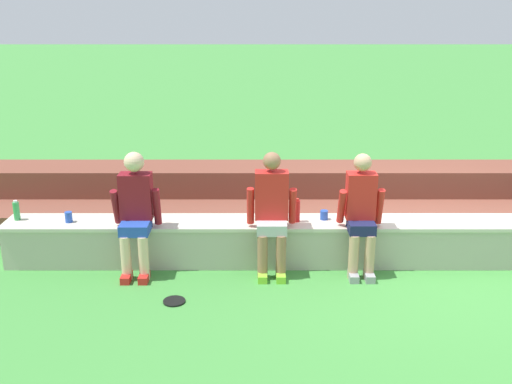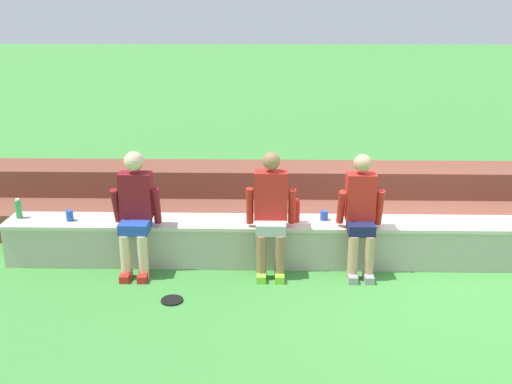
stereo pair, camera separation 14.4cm
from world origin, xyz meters
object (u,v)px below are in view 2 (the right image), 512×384
at_px(person_left_of_center, 271,211).
at_px(water_bottle_mid_right, 18,209).
at_px(frisbee, 172,300).
at_px(person_center, 361,213).
at_px(plastic_cup_left_end, 324,215).
at_px(plastic_cup_right_end, 70,216).
at_px(person_far_left, 135,210).
at_px(water_bottle_near_right, 297,211).

height_order(person_left_of_center, water_bottle_mid_right, person_left_of_center).
bearing_deg(frisbee, person_center, 19.96).
height_order(water_bottle_mid_right, plastic_cup_left_end, water_bottle_mid_right).
bearing_deg(plastic_cup_left_end, person_left_of_center, -153.15).
xyz_separation_m(plastic_cup_right_end, plastic_cup_left_end, (2.89, 0.09, -0.01)).
distance_m(person_far_left, person_left_of_center, 1.47).
distance_m(water_bottle_near_right, frisbee, 1.72).
height_order(person_center, plastic_cup_left_end, person_center).
xyz_separation_m(water_bottle_mid_right, frisbee, (1.90, -1.01, -0.60)).
bearing_deg(plastic_cup_right_end, plastic_cup_left_end, 1.77).
bearing_deg(water_bottle_near_right, person_far_left, -172.04).
xyz_separation_m(water_bottle_near_right, plastic_cup_left_end, (0.32, 0.07, -0.08)).
relative_size(water_bottle_mid_right, plastic_cup_left_end, 2.20).
distance_m(person_far_left, water_bottle_near_right, 1.78).
height_order(water_bottle_near_right, plastic_cup_left_end, water_bottle_near_right).
distance_m(water_bottle_near_right, water_bottle_mid_right, 3.19).
relative_size(person_far_left, person_left_of_center, 1.00).
height_order(person_center, water_bottle_near_right, person_center).
distance_m(water_bottle_mid_right, plastic_cup_right_end, 0.62).
xyz_separation_m(person_far_left, plastic_cup_left_end, (2.08, 0.32, -0.17)).
bearing_deg(frisbee, person_left_of_center, 35.92).
bearing_deg(plastic_cup_right_end, person_far_left, -15.94).
relative_size(person_center, water_bottle_near_right, 4.86).
bearing_deg(person_left_of_center, plastic_cup_left_end, 26.85).
xyz_separation_m(person_left_of_center, water_bottle_near_right, (0.29, 0.23, -0.08)).
bearing_deg(water_bottle_near_right, person_center, -19.39).
height_order(plastic_cup_right_end, frisbee, plastic_cup_right_end).
height_order(person_far_left, water_bottle_near_right, person_far_left).
xyz_separation_m(plastic_cup_left_end, frisbee, (-1.60, -1.03, -0.55)).
bearing_deg(water_bottle_near_right, person_left_of_center, -141.30).
xyz_separation_m(person_center, plastic_cup_left_end, (-0.36, 0.31, -0.15)).
xyz_separation_m(water_bottle_near_right, plastic_cup_right_end, (-2.57, -0.02, -0.07)).
xyz_separation_m(person_far_left, person_left_of_center, (1.47, 0.01, -0.01)).
bearing_deg(plastic_cup_left_end, person_far_left, -171.24).
distance_m(water_bottle_near_right, plastic_cup_right_end, 2.57).
distance_m(person_left_of_center, water_bottle_mid_right, 2.91).
height_order(person_left_of_center, water_bottle_near_right, person_left_of_center).
height_order(person_center, frisbee, person_center).
relative_size(water_bottle_near_right, water_bottle_mid_right, 1.18).
bearing_deg(water_bottle_mid_right, person_center, -4.43).
distance_m(person_far_left, plastic_cup_left_end, 2.11).
distance_m(person_far_left, water_bottle_mid_right, 1.46).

